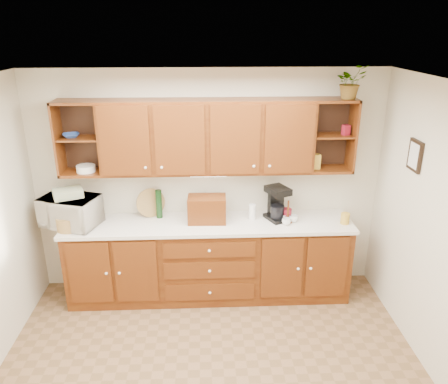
{
  "coord_description": "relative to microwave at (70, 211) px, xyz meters",
  "views": [
    {
      "loc": [
        -0.03,
        -3.03,
        3.01
      ],
      "look_at": [
        0.16,
        1.15,
        1.41
      ],
      "focal_mm": 35.0,
      "sensor_mm": 36.0,
      "label": 1
    }
  ],
  "objects": [
    {
      "name": "ceiling",
      "position": [
        1.52,
        -1.44,
        1.49
      ],
      "size": [
        4.0,
        4.0,
        0.0
      ],
      "primitive_type": "plane",
      "rotation": [
        3.14,
        0.0,
        0.0
      ],
      "color": "white",
      "rests_on": "back_wall"
    },
    {
      "name": "back_wall",
      "position": [
        1.52,
        0.31,
        0.19
      ],
      "size": [
        4.0,
        0.0,
        4.0
      ],
      "primitive_type": "plane",
      "rotation": [
        1.57,
        0.0,
        0.0
      ],
      "color": "beige",
      "rests_on": "floor"
    },
    {
      "name": "base_cabinets",
      "position": [
        1.52,
        0.01,
        -0.66
      ],
      "size": [
        3.2,
        0.6,
        0.9
      ],
      "primitive_type": "cube",
      "color": "#3E1607",
      "rests_on": "floor"
    },
    {
      "name": "countertop",
      "position": [
        1.52,
        -0.0,
        -0.19
      ],
      "size": [
        3.24,
        0.64,
        0.04
      ],
      "primitive_type": "cube",
      "color": "silver",
      "rests_on": "base_cabinets"
    },
    {
      "name": "upper_cabinets",
      "position": [
        1.53,
        0.15,
        0.79
      ],
      "size": [
        3.2,
        0.33,
        0.8
      ],
      "color": "#3E1607",
      "rests_on": "back_wall"
    },
    {
      "name": "undercabinet_light",
      "position": [
        1.52,
        0.09,
        0.36
      ],
      "size": [
        0.4,
        0.05,
        0.02
      ],
      "primitive_type": "cube",
      "color": "white",
      "rests_on": "upper_cabinets"
    },
    {
      "name": "framed_picture",
      "position": [
        3.5,
        -0.54,
        0.74
      ],
      "size": [
        0.03,
        0.24,
        0.3
      ],
      "primitive_type": "cube",
      "color": "black",
      "rests_on": "right_wall"
    },
    {
      "name": "wicker_basket",
      "position": [
        0.0,
        -0.12,
        -0.09
      ],
      "size": [
        0.26,
        0.26,
        0.15
      ],
      "primitive_type": "cylinder",
      "rotation": [
        0.0,
        0.0,
        0.04
      ],
      "color": "#9F7842",
      "rests_on": "countertop"
    },
    {
      "name": "microwave",
      "position": [
        0.0,
        0.0,
        0.0
      ],
      "size": [
        0.7,
        0.57,
        0.33
      ],
      "primitive_type": "imported",
      "rotation": [
        0.0,
        0.0,
        -0.32
      ],
      "color": "silver",
      "rests_on": "countertop"
    },
    {
      "name": "towel_stack",
      "position": [
        0.0,
        0.0,
        0.21
      ],
      "size": [
        0.36,
        0.32,
        0.09
      ],
      "primitive_type": "cube",
      "rotation": [
        0.0,
        0.0,
        0.42
      ],
      "color": "#EADD6E",
      "rests_on": "microwave"
    },
    {
      "name": "wine_bottle",
      "position": [
        0.96,
        0.16,
        0.0
      ],
      "size": [
        0.08,
        0.08,
        0.33
      ],
      "primitive_type": "cylinder",
      "rotation": [
        0.0,
        0.0,
        0.13
      ],
      "color": "black",
      "rests_on": "countertop"
    },
    {
      "name": "woven_tray",
      "position": [
        0.86,
        0.2,
        -0.16
      ],
      "size": [
        0.34,
        0.21,
        0.33
      ],
      "primitive_type": "cylinder",
      "rotation": [
        1.36,
        0.0,
        0.4
      ],
      "color": "#9F7842",
      "rests_on": "countertop"
    },
    {
      "name": "bread_box",
      "position": [
        1.5,
        0.03,
        -0.02
      ],
      "size": [
        0.43,
        0.28,
        0.3
      ],
      "primitive_type": "cube",
      "rotation": [
        0.0,
        0.0,
        -0.03
      ],
      "color": "#3E1607",
      "rests_on": "countertop"
    },
    {
      "name": "mug_tree",
      "position": [
        2.41,
        -0.04,
        -0.13
      ],
      "size": [
        0.22,
        0.23,
        0.26
      ],
      "rotation": [
        0.0,
        0.0,
        0.15
      ],
      "color": "#3E1607",
      "rests_on": "countertop"
    },
    {
      "name": "canister_red",
      "position": [
        2.41,
        0.03,
        -0.1
      ],
      "size": [
        0.13,
        0.13,
        0.14
      ],
      "primitive_type": "cylinder",
      "rotation": [
        0.0,
        0.0,
        -0.33
      ],
      "color": "maroon",
      "rests_on": "countertop"
    },
    {
      "name": "canister_white",
      "position": [
        2.02,
        0.07,
        -0.08
      ],
      "size": [
        0.11,
        0.11,
        0.17
      ],
      "primitive_type": "cylinder",
      "rotation": [
        0.0,
        0.0,
        0.37
      ],
      "color": "white",
      "rests_on": "countertop"
    },
    {
      "name": "canister_yellow",
      "position": [
        3.04,
        -0.11,
        -0.1
      ],
      "size": [
        0.13,
        0.13,
        0.12
      ],
      "primitive_type": "cylinder",
      "rotation": [
        0.0,
        0.0,
        -0.41
      ],
      "color": "gold",
      "rests_on": "countertop"
    },
    {
      "name": "coffee_maker",
      "position": [
        2.3,
        0.07,
        0.02
      ],
      "size": [
        0.3,
        0.34,
        0.39
      ],
      "rotation": [
        0.0,
        0.0,
        0.43
      ],
      "color": "black",
      "rests_on": "countertop"
    },
    {
      "name": "bowl_stack",
      "position": [
        0.07,
        0.13,
        0.82
      ],
      "size": [
        0.22,
        0.22,
        0.04
      ],
      "primitive_type": "imported",
      "rotation": [
        0.0,
        0.0,
        0.28
      ],
      "color": "#26458E",
      "rests_on": "upper_cabinets"
    },
    {
      "name": "plate_stack",
      "position": [
        0.19,
        0.12,
        0.45
      ],
      "size": [
        0.21,
        0.21,
        0.07
      ],
      "primitive_type": "cylinder",
      "rotation": [
        0.0,
        0.0,
        -0.06
      ],
      "color": "white",
      "rests_on": "upper_cabinets"
    },
    {
      "name": "pantry_box_yellow",
      "position": [
        2.72,
        0.12,
        0.5
      ],
      "size": [
        0.1,
        0.08,
        0.16
      ],
      "primitive_type": "cube",
      "rotation": [
        0.0,
        0.0,
        0.09
      ],
      "color": "gold",
      "rests_on": "upper_cabinets"
    },
    {
      "name": "pantry_box_red",
      "position": [
        3.02,
        0.12,
        0.85
      ],
      "size": [
        0.09,
        0.08,
        0.11
      ],
      "primitive_type": "cube",
      "rotation": [
        0.0,
        0.0,
        0.34
      ],
      "color": "maroon",
      "rests_on": "upper_cabinets"
    },
    {
      "name": "potted_plant",
      "position": [
        3.01,
        0.1,
        1.36
      ],
      "size": [
        0.39,
        0.36,
        0.35
      ],
      "primitive_type": "imported",
      "rotation": [
        0.0,
        0.0,
        0.34
      ],
      "color": "#999999",
      "rests_on": "upper_cabinets"
    }
  ]
}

